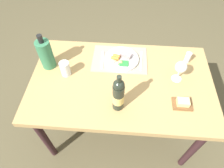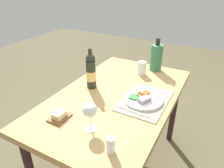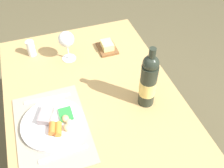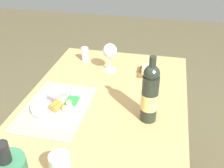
# 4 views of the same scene
# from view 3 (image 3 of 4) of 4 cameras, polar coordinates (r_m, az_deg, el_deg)

# --- Properties ---
(dining_table) EXTENTS (1.36, 0.81, 0.77)m
(dining_table) POSITION_cam_3_polar(r_m,az_deg,el_deg) (1.25, -2.81, -8.37)
(dining_table) COLOR tan
(dining_table) RESTS_ON ground_plane
(placemat) EXTENTS (0.44, 0.30, 0.01)m
(placemat) POSITION_cam_3_polar(r_m,az_deg,el_deg) (1.15, -12.97, -9.47)
(placemat) COLOR #9F947F
(placemat) RESTS_ON dining_table
(dinner_plate) EXTENTS (0.27, 0.27, 0.05)m
(dinner_plate) POSITION_cam_3_polar(r_m,az_deg,el_deg) (1.15, -12.67, -8.31)
(dinner_plate) COLOR silver
(dinner_plate) RESTS_ON placemat
(fork) EXTENTS (0.03, 0.21, 0.00)m
(fork) POSITION_cam_3_polar(r_m,az_deg,el_deg) (1.26, -13.97, -3.11)
(fork) COLOR silver
(fork) RESTS_ON placemat
(knife) EXTENTS (0.03, 0.20, 0.00)m
(knife) POSITION_cam_3_polar(r_m,az_deg,el_deg) (1.07, -10.58, -14.84)
(knife) COLOR silver
(knife) RESTS_ON placemat
(salt_shaker) EXTENTS (0.04, 0.04, 0.09)m
(salt_shaker) POSITION_cam_3_polar(r_m,az_deg,el_deg) (1.51, -17.31, 7.48)
(salt_shaker) COLOR white
(salt_shaker) RESTS_ON dining_table
(wine_glass) EXTENTS (0.08, 0.08, 0.17)m
(wine_glass) POSITION_cam_3_polar(r_m,az_deg,el_deg) (1.38, -9.97, 9.46)
(wine_glass) COLOR white
(wine_glass) RESTS_ON dining_table
(wine_bottle) EXTENTS (0.08, 0.08, 0.31)m
(wine_bottle) POSITION_cam_3_polar(r_m,az_deg,el_deg) (1.13, 7.97, 0.56)
(wine_bottle) COLOR #242C21
(wine_bottle) RESTS_ON dining_table
(butter_dish) EXTENTS (0.13, 0.10, 0.05)m
(butter_dish) POSITION_cam_3_polar(r_m,az_deg,el_deg) (1.49, -1.07, 8.19)
(butter_dish) COLOR brown
(butter_dish) RESTS_ON dining_table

